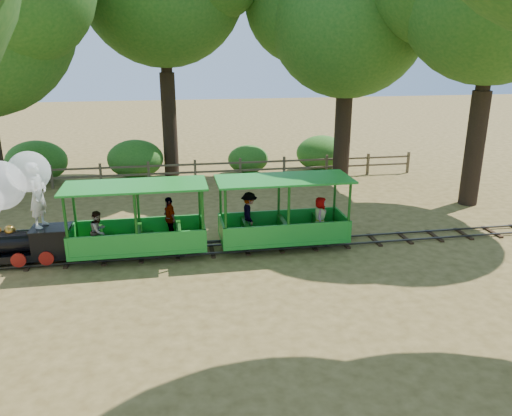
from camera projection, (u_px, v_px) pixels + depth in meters
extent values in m
plane|color=#A08445|center=(246.00, 249.00, 14.68)|extent=(90.00, 90.00, 0.00)
cube|color=#3F3D3A|center=(248.00, 251.00, 14.38)|extent=(22.00, 0.05, 0.05)
cube|color=#3F3D3A|center=(244.00, 243.00, 14.94)|extent=(22.00, 0.05, 0.05)
cube|color=#382314|center=(246.00, 249.00, 14.67)|extent=(0.12, 1.00, 0.05)
cube|color=#382314|center=(68.00, 261.00, 13.85)|extent=(0.12, 1.00, 0.05)
cube|color=#382314|center=(405.00, 238.00, 15.50)|extent=(0.12, 1.00, 0.05)
cube|color=black|center=(27.00, 254.00, 13.59)|extent=(2.38, 0.76, 0.19)
cylinder|color=black|center=(10.00, 241.00, 13.40)|extent=(1.52, 0.61, 0.61)
sphere|color=#B47B2B|center=(10.00, 230.00, 13.31)|extent=(0.28, 0.28, 0.28)
cube|color=black|center=(52.00, 239.00, 13.58)|extent=(0.97, 0.76, 0.60)
cube|color=black|center=(50.00, 228.00, 13.49)|extent=(1.03, 0.82, 0.04)
cylinder|color=#9C140E|center=(18.00, 260.00, 13.21)|extent=(0.39, 0.06, 0.39)
cylinder|color=#9C140E|center=(26.00, 249.00, 13.94)|extent=(0.39, 0.06, 0.39)
cylinder|color=#9C140E|center=(46.00, 258.00, 13.32)|extent=(0.39, 0.06, 0.39)
cylinder|color=#9C140E|center=(53.00, 247.00, 14.05)|extent=(0.39, 0.06, 0.39)
sphere|color=white|center=(0.00, 185.00, 13.02)|extent=(1.30, 1.30, 1.30)
sphere|color=white|center=(29.00, 172.00, 13.09)|extent=(1.08, 1.08, 1.08)
imported|color=silver|center=(38.00, 195.00, 13.30)|extent=(0.57, 0.73, 1.78)
cube|color=#1E8C28|center=(140.00, 245.00, 14.07)|extent=(3.71, 1.42, 0.11)
cube|color=#134F12|center=(140.00, 250.00, 14.11)|extent=(3.34, 0.55, 0.15)
cube|color=#1E8C28|center=(138.00, 243.00, 13.35)|extent=(3.71, 0.07, 0.55)
cube|color=#1E8C28|center=(140.00, 227.00, 14.60)|extent=(3.71, 0.07, 0.55)
cube|color=#1E8C28|center=(135.00, 186.00, 13.54)|extent=(3.87, 1.58, 0.05)
cylinder|color=#134F12|center=(66.00, 228.00, 12.91)|extent=(0.08, 0.08, 1.75)
cylinder|color=#134F12|center=(75.00, 212.00, 14.12)|extent=(0.08, 0.08, 1.75)
cylinder|color=#134F12|center=(203.00, 220.00, 13.50)|extent=(0.08, 0.08, 1.75)
cylinder|color=#134F12|center=(200.00, 206.00, 14.70)|extent=(0.08, 0.08, 1.75)
cube|color=#134F12|center=(98.00, 239.00, 13.81)|extent=(0.13, 1.20, 0.44)
cube|color=#134F12|center=(139.00, 236.00, 13.99)|extent=(0.13, 1.20, 0.44)
cube|color=#134F12|center=(179.00, 234.00, 14.17)|extent=(0.13, 1.20, 0.44)
cylinder|color=black|center=(95.00, 256.00, 13.56)|extent=(0.31, 0.07, 0.31)
cylinder|color=black|center=(98.00, 246.00, 14.25)|extent=(0.31, 0.07, 0.31)
cylinder|color=black|center=(183.00, 250.00, 13.95)|extent=(0.31, 0.07, 0.31)
cylinder|color=black|center=(182.00, 241.00, 14.64)|extent=(0.31, 0.07, 0.31)
imported|color=gray|center=(99.00, 231.00, 13.39)|extent=(0.61, 0.68, 1.14)
imported|color=gray|center=(169.00, 218.00, 14.29)|extent=(0.54, 0.79, 1.24)
cube|color=#1E8C28|center=(283.00, 236.00, 14.76)|extent=(3.71, 1.42, 0.11)
cube|color=#134F12|center=(283.00, 240.00, 14.80)|extent=(3.34, 0.55, 0.15)
cube|color=#1E8C28|center=(288.00, 234.00, 14.04)|extent=(3.71, 0.07, 0.55)
cube|color=#1E8C28|center=(278.00, 219.00, 15.28)|extent=(3.71, 0.07, 0.55)
cube|color=#1E8C28|center=(284.00, 179.00, 14.23)|extent=(3.87, 1.58, 0.05)
cylinder|color=#134F12|center=(226.00, 219.00, 13.60)|extent=(0.08, 0.08, 1.75)
cylinder|color=#134F12|center=(221.00, 205.00, 14.80)|extent=(0.08, 0.08, 1.75)
cylinder|color=#134F12|center=(349.00, 212.00, 14.18)|extent=(0.08, 0.08, 1.75)
cylinder|color=#134F12|center=(335.00, 199.00, 15.39)|extent=(0.08, 0.08, 1.75)
cube|color=#134F12|center=(246.00, 230.00, 14.49)|extent=(0.13, 1.20, 0.44)
cube|color=#134F12|center=(283.00, 228.00, 14.68)|extent=(0.13, 1.20, 0.44)
cube|color=#134F12|center=(320.00, 225.00, 14.86)|extent=(0.13, 1.20, 0.44)
cylinder|color=black|center=(245.00, 246.00, 14.24)|extent=(0.31, 0.07, 0.31)
cylinder|color=black|center=(242.00, 237.00, 14.94)|extent=(0.31, 0.07, 0.31)
cylinder|color=black|center=(325.00, 241.00, 14.64)|extent=(0.31, 0.07, 0.31)
cylinder|color=black|center=(318.00, 232.00, 15.33)|extent=(0.31, 0.07, 0.31)
imported|color=gray|center=(249.00, 213.00, 14.65)|extent=(0.50, 0.84, 1.27)
imported|color=gray|center=(320.00, 217.00, 14.49)|extent=(0.56, 0.67, 1.18)
cylinder|color=#2D2116|center=(170.00, 125.00, 22.55)|extent=(0.66, 0.66, 4.63)
cylinder|color=#2D2116|center=(165.00, 41.00, 21.43)|extent=(0.50, 0.50, 2.64)
cylinder|color=#2D2116|center=(342.00, 138.00, 22.05)|extent=(0.72, 0.72, 3.74)
cylinder|color=#2D2116|center=(346.00, 69.00, 21.14)|extent=(0.54, 0.54, 2.14)
sphere|color=#1B5119|center=(349.00, 17.00, 20.51)|extent=(6.61, 6.61, 6.61)
sphere|color=#1B5119|center=(307.00, 1.00, 21.15)|extent=(5.29, 5.29, 5.29)
cylinder|color=#2D2116|center=(474.00, 149.00, 18.34)|extent=(0.68, 0.68, 4.21)
cylinder|color=#2D2116|center=(487.00, 55.00, 17.32)|extent=(0.51, 0.51, 2.40)
cube|color=brown|center=(0.00, 179.00, 20.54)|extent=(0.10, 0.10, 1.00)
cube|color=brown|center=(51.00, 177.00, 20.87)|extent=(0.10, 0.10, 1.00)
cube|color=brown|center=(101.00, 175.00, 21.20)|extent=(0.10, 0.10, 1.00)
cube|color=brown|center=(149.00, 173.00, 21.53)|extent=(0.10, 0.10, 1.00)
cube|color=brown|center=(195.00, 171.00, 21.86)|extent=(0.10, 0.10, 1.00)
cube|color=brown|center=(240.00, 169.00, 22.19)|extent=(0.10, 0.10, 1.00)
cube|color=brown|center=(284.00, 167.00, 22.52)|extent=(0.10, 0.10, 1.00)
cube|color=brown|center=(327.00, 166.00, 22.85)|extent=(0.10, 0.10, 1.00)
cube|color=brown|center=(368.00, 164.00, 23.18)|extent=(0.10, 0.10, 1.00)
cube|color=brown|center=(408.00, 162.00, 23.51)|extent=(0.10, 0.10, 1.00)
cube|color=brown|center=(218.00, 164.00, 21.93)|extent=(18.00, 0.06, 0.08)
cube|color=brown|center=(218.00, 171.00, 22.04)|extent=(18.00, 0.06, 0.08)
ellipsoid|color=#2D6B1E|center=(37.00, 161.00, 21.82)|extent=(2.63, 2.03, 1.82)
ellipsoid|color=#2D6B1E|center=(135.00, 159.00, 22.54)|extent=(2.50, 1.92, 1.73)
ellipsoid|color=#2D6B1E|center=(248.00, 159.00, 23.45)|extent=(1.91, 1.47, 1.32)
ellipsoid|color=#2D6B1E|center=(321.00, 153.00, 23.99)|extent=(2.41, 1.85, 1.67)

